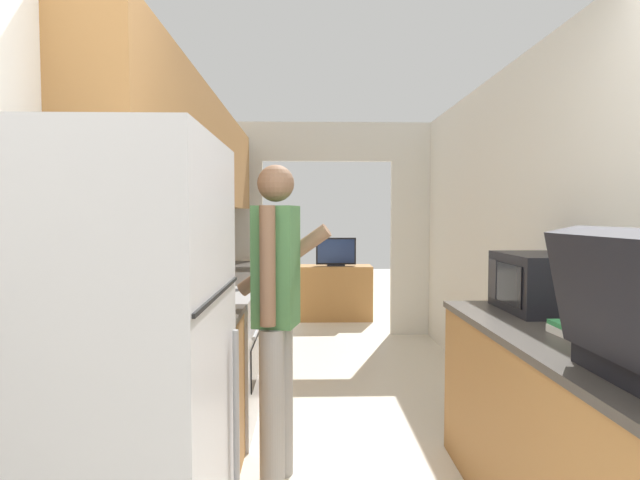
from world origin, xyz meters
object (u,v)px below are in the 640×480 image
at_px(book_stack, 588,332).
at_px(tv_cabinet, 336,292).
at_px(refrigerator, 102,413).
at_px(television, 336,252).
at_px(range_oven, 208,361).
at_px(person, 276,313).
at_px(microwave, 537,283).

height_order(book_stack, tv_cabinet, book_stack).
distance_m(refrigerator, book_stack, 1.90).
relative_size(refrigerator, tv_cabinet, 1.70).
height_order(book_stack, television, television).
xyz_separation_m(range_oven, book_stack, (1.85, -1.22, 0.47)).
relative_size(refrigerator, range_oven, 1.59).
xyz_separation_m(range_oven, person, (0.50, -0.68, 0.45)).
height_order(range_oven, person, person).
relative_size(book_stack, television, 0.56).
bearing_deg(book_stack, range_oven, 146.66).
height_order(person, microwave, person).
distance_m(person, book_stack, 1.46).
distance_m(book_stack, tv_cabinet, 4.77).
bearing_deg(book_stack, tv_cabinet, 99.79).
relative_size(person, television, 3.13).
xyz_separation_m(book_stack, television, (-0.80, 4.62, -0.01)).
bearing_deg(microwave, person, -178.06).
distance_m(person, tv_cabinet, 4.20).
distance_m(refrigerator, range_oven, 1.83).
xyz_separation_m(refrigerator, tv_cabinet, (1.01, 5.24, -0.46)).
height_order(microwave, tv_cabinet, microwave).
relative_size(book_stack, tv_cabinet, 0.31).
bearing_deg(microwave, refrigerator, -148.05).
bearing_deg(microwave, range_oven, 161.66).
xyz_separation_m(range_oven, microwave, (1.91, -0.63, 0.60)).
xyz_separation_m(microwave, television, (-0.86, 4.03, -0.14)).
bearing_deg(range_oven, television, 72.84).
distance_m(range_oven, television, 3.59).
distance_m(microwave, book_stack, 0.60).
height_order(microwave, book_stack, microwave).
bearing_deg(book_stack, microwave, 84.82).
relative_size(range_oven, television, 1.94).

